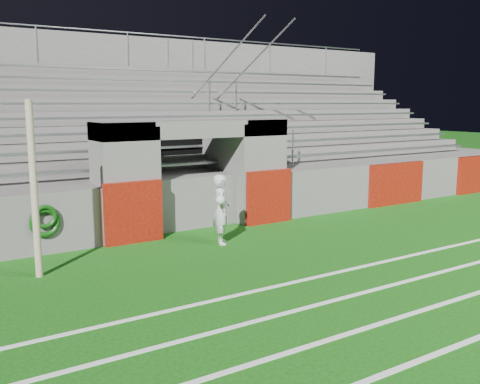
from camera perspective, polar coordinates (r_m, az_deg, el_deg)
ground at (r=10.28m, az=4.54°, el=-7.56°), size 90.00×90.00×0.00m
field_post at (r=9.77m, az=-21.12°, el=0.18°), size 0.12×0.12×3.07m
stadium_structure at (r=16.93m, az=-12.00°, el=4.13°), size 26.00×8.48×5.42m
goalkeeper_with_ball at (r=11.46m, az=-2.00°, el=-1.82°), size 0.58×0.73×1.51m
hose_coil at (r=11.22m, az=-20.10°, el=-2.88°), size 0.60×0.15×0.67m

